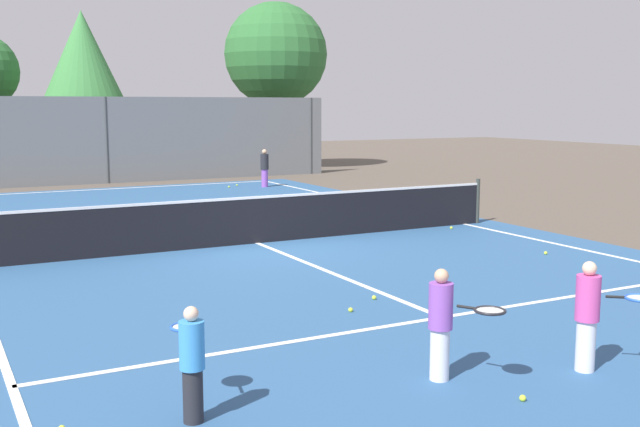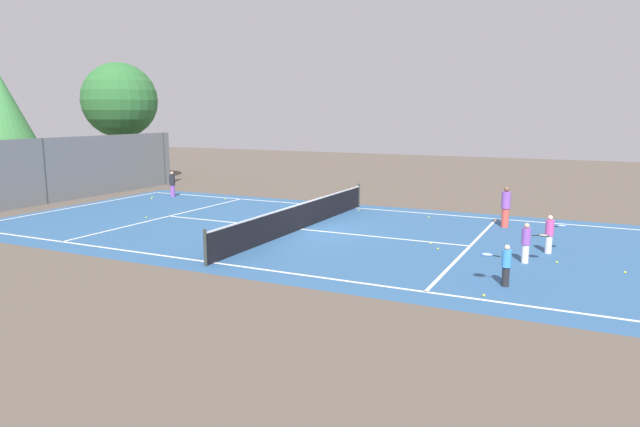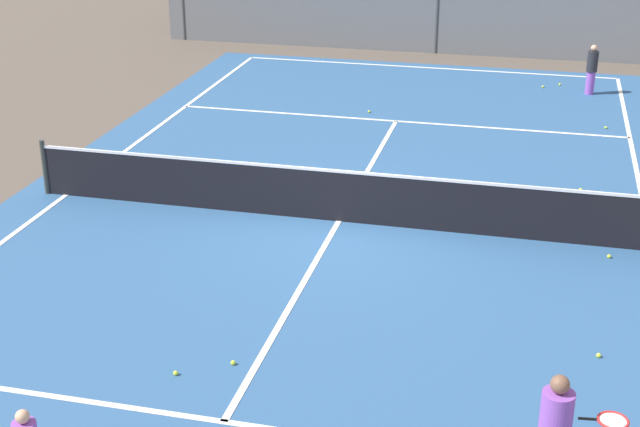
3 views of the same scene
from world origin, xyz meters
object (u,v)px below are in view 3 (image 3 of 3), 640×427
tennis_ball_7 (599,355)px  tennis_ball_8 (369,112)px  tennis_ball_1 (233,363)px  tennis_ball_6 (581,190)px  tennis_ball_5 (543,87)px  ball_crate (446,209)px  tennis_ball_3 (606,128)px  tennis_ball_4 (609,256)px  player_0 (592,69)px  tennis_ball_9 (560,84)px  tennis_ball_10 (176,373)px

tennis_ball_7 → tennis_ball_8: same height
tennis_ball_1 → tennis_ball_6: same height
tennis_ball_1 → tennis_ball_7: 4.98m
tennis_ball_1 → tennis_ball_5: bearing=76.5°
ball_crate → tennis_ball_1: 6.16m
ball_crate → tennis_ball_3: (3.10, 6.36, -0.15)m
tennis_ball_4 → tennis_ball_7: size_ratio=1.00×
player_0 → ball_crate: 9.91m
ball_crate → tennis_ball_4: size_ratio=6.81×
tennis_ball_3 → tennis_ball_4: same height
tennis_ball_5 → tennis_ball_9: 0.57m
tennis_ball_7 → tennis_ball_10: size_ratio=1.00×
tennis_ball_4 → ball_crate: bearing=159.4°
ball_crate → tennis_ball_9: 10.41m
ball_crate → tennis_ball_5: size_ratio=6.81×
tennis_ball_9 → tennis_ball_10: 17.11m
tennis_ball_4 → tennis_ball_5: bearing=96.9°
tennis_ball_5 → tennis_ball_10: 16.64m
tennis_ball_9 → tennis_ball_4: bearing=-85.6°
tennis_ball_9 → tennis_ball_10: bearing=-106.5°
player_0 → tennis_ball_9: size_ratio=20.33×
player_0 → tennis_ball_5: size_ratio=20.33×
tennis_ball_5 → tennis_ball_9: (0.45, 0.36, 0.00)m
tennis_ball_4 → tennis_ball_6: same height
tennis_ball_6 → tennis_ball_10: (-5.30, -8.18, 0.00)m
tennis_ball_3 → tennis_ball_6: bearing=-98.3°
tennis_ball_7 → tennis_ball_6: bearing=91.3°
tennis_ball_4 → tennis_ball_9: same height
tennis_ball_4 → tennis_ball_7: same height
tennis_ball_1 → tennis_ball_10: bearing=-147.1°
player_0 → tennis_ball_5: (-1.22, 0.36, -0.65)m
tennis_ball_9 → player_0: bearing=-43.0°
tennis_ball_3 → tennis_ball_10: size_ratio=1.00×
tennis_ball_1 → tennis_ball_3: (5.29, 12.13, 0.00)m
tennis_ball_3 → tennis_ball_8: bearing=-179.7°
player_0 → tennis_ball_8: size_ratio=20.33×
tennis_ball_1 → tennis_ball_9: size_ratio=1.00×
tennis_ball_3 → tennis_ball_10: 13.89m
tennis_ball_4 → tennis_ball_9: (-0.87, 11.30, 0.00)m
tennis_ball_3 → tennis_ball_7: bearing=-92.6°
tennis_ball_9 → tennis_ball_5: bearing=-141.2°
tennis_ball_9 → tennis_ball_10: size_ratio=1.00×
tennis_ball_8 → tennis_ball_9: 6.07m
ball_crate → tennis_ball_9: (2.00, 10.22, -0.15)m
tennis_ball_6 → tennis_ball_4: bearing=-82.2°
tennis_ball_1 → tennis_ball_4: 6.90m
tennis_ball_4 → tennis_ball_9: 11.33m
tennis_ball_6 → tennis_ball_1: bearing=-120.9°
tennis_ball_1 → player_0: bearing=72.0°
tennis_ball_1 → tennis_ball_10: (-0.66, -0.42, 0.00)m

